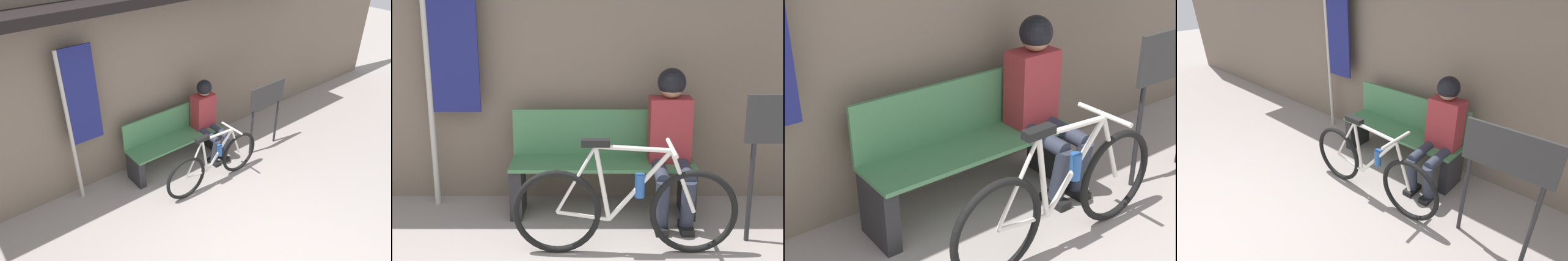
# 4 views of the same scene
# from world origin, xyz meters

# --- Properties ---
(storefront_wall) EXTENTS (12.00, 0.56, 3.20)m
(storefront_wall) POSITION_xyz_m (0.00, 2.81, 1.66)
(storefront_wall) COLOR #756656
(storefront_wall) RESTS_ON ground_plane
(park_bench_near) EXTENTS (1.53, 0.42, 0.86)m
(park_bench_near) POSITION_xyz_m (0.45, 2.45, 0.40)
(park_bench_near) COLOR #477F51
(park_bench_near) RESTS_ON ground_plane
(bicycle) EXTENTS (1.62, 0.40, 0.86)m
(bicycle) POSITION_xyz_m (0.59, 1.70, 0.35)
(bicycle) COLOR black
(bicycle) RESTS_ON ground_plane
(person_seated) EXTENTS (0.34, 0.62, 1.24)m
(person_seated) POSITION_xyz_m (1.00, 2.34, 0.71)
(person_seated) COLOR #2D3342
(person_seated) RESTS_ON ground_plane
(banner_pole) EXTENTS (0.45, 0.05, 2.10)m
(banner_pole) POSITION_xyz_m (-0.86, 2.60, 1.32)
(banner_pole) COLOR #B7B2A8
(banner_pole) RESTS_ON ground_plane
(signboard) EXTENTS (0.71, 0.04, 1.14)m
(signboard) POSITION_xyz_m (1.82, 1.89, 0.84)
(signboard) COLOR #232326
(signboard) RESTS_ON ground_plane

